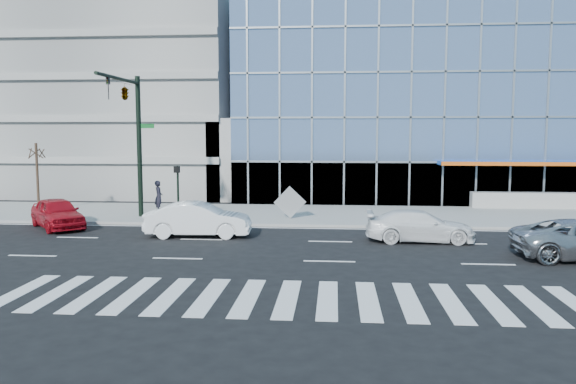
% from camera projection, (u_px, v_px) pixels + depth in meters
% --- Properties ---
extents(ground, '(160.00, 160.00, 0.00)m').
position_uv_depth(ground, '(330.00, 242.00, 25.67)').
color(ground, black).
rests_on(ground, ground).
extents(sidewalk, '(120.00, 8.00, 0.15)m').
position_uv_depth(sidewalk, '(331.00, 215.00, 33.59)').
color(sidewalk, gray).
rests_on(sidewalk, ground).
extents(theatre_building, '(42.00, 26.00, 15.00)m').
position_uv_depth(theatre_building, '(492.00, 104.00, 49.49)').
color(theatre_building, '#708DBC').
rests_on(theatre_building, ground).
extents(parking_garage, '(24.00, 24.00, 20.00)m').
position_uv_depth(parking_garage, '(118.00, 78.00, 52.05)').
color(parking_garage, gray).
rests_on(parking_garage, ground).
extents(ramp_block, '(6.00, 8.00, 6.00)m').
position_uv_depth(ramp_block, '(255.00, 158.00, 43.69)').
color(ramp_block, gray).
rests_on(ramp_block, ground).
extents(tower_backdrop, '(14.00, 14.00, 48.00)m').
position_uv_depth(tower_backdrop, '(158.00, 20.00, 95.03)').
color(tower_backdrop, gray).
rests_on(tower_backdrop, ground).
extents(traffic_signal, '(1.14, 5.74, 8.00)m').
position_uv_depth(traffic_signal, '(129.00, 111.00, 30.46)').
color(traffic_signal, black).
rests_on(traffic_signal, sidewalk).
extents(ped_signal_post, '(0.30, 0.33, 3.00)m').
position_uv_depth(ped_signal_post, '(178.00, 184.00, 31.05)').
color(ped_signal_post, black).
rests_on(ped_signal_post, sidewalk).
extents(street_tree_near, '(1.10, 1.10, 4.23)m').
position_uv_depth(street_tree_near, '(36.00, 152.00, 34.20)').
color(street_tree_near, '#332319').
rests_on(street_tree_near, sidewalk).
extents(white_suv, '(4.94, 2.04, 1.43)m').
position_uv_depth(white_suv, '(420.00, 226.00, 25.64)').
color(white_suv, white).
rests_on(white_suv, ground).
extents(white_sedan, '(5.10, 2.05, 1.65)m').
position_uv_depth(white_sedan, '(198.00, 220.00, 26.84)').
color(white_sedan, white).
rests_on(white_sedan, ground).
extents(red_sedan, '(4.52, 4.74, 1.59)m').
position_uv_depth(red_sedan, '(57.00, 213.00, 29.23)').
color(red_sedan, '#AB0D19').
rests_on(red_sedan, ground).
extents(pedestrian, '(0.71, 0.84, 1.95)m').
position_uv_depth(pedestrian, '(159.00, 197.00, 33.85)').
color(pedestrian, black).
rests_on(pedestrian, sidewalk).
extents(tilted_panel, '(1.84, 0.17, 1.84)m').
position_uv_depth(tilted_panel, '(290.00, 202.00, 31.59)').
color(tilted_panel, gray).
rests_on(tilted_panel, sidewalk).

